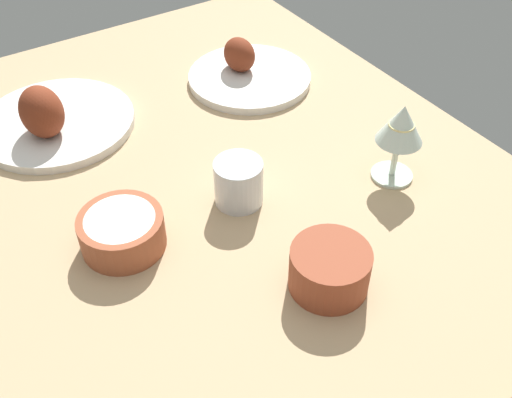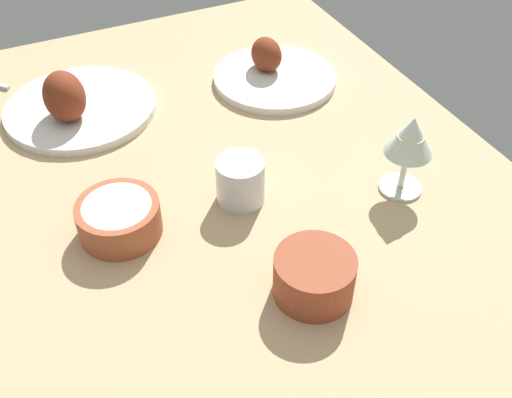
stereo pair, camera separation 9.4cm
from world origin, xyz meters
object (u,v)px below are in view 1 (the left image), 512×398
Objects in this scene: water_tumbler at (239,182)px; bowl_onions at (329,268)px; plate_near_viewer at (247,72)px; bowl_cream at (122,231)px; plate_far_side at (52,119)px; wine_glass at (401,128)px.

bowl_onions is at bearing -176.85° from water_tumbler.
plate_near_viewer is 1.99× the size of bowl_cream.
plate_far_side is 2.03× the size of wine_glass.
bowl_cream is (-33.64, 1.00, 0.47)cm from plate_far_side.
plate_far_side is at bearing 19.30° from bowl_onions.
plate_near_viewer is 36.67cm from water_tumbler.
plate_far_side is 61.70cm from wine_glass.
plate_near_viewer is at bearing -96.37° from plate_far_side.
bowl_onions is 1.44× the size of water_tumbler.
water_tumbler reaches higher than bowl_cream.
plate_far_side is at bearing -1.70° from bowl_cream.
wine_glass reaches higher than plate_near_viewer.
plate_far_side reaches higher than water_tumbler.
wine_glass is 26.98cm from water_tumbler.
plate_far_side is at bearing 28.11° from water_tumbler.
bowl_onions is (-51.75, 19.53, 1.76)cm from plate_near_viewer.
wine_glass is at bearing -61.67° from bowl_onions.
bowl_onions is 30.53cm from bowl_cream.
plate_near_viewer is 40.11cm from wine_glass.
plate_near_viewer reaches higher than bowl_onions.
bowl_onions is 21.59cm from water_tumbler.
bowl_cream is at bearing 178.30° from plate_far_side.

